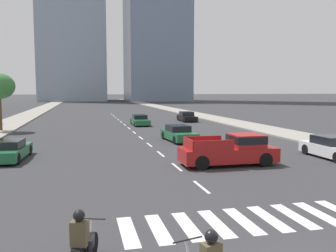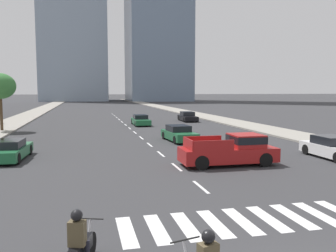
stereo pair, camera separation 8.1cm
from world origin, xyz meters
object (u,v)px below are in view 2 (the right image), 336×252
at_px(sedan_green_3, 9,150).
at_px(street_tree_third, 0,86).
at_px(motorcycle_trailing, 79,248).
at_px(sedan_green_1, 141,120).
at_px(sedan_white_2, 333,148).
at_px(sedan_black_4, 188,117).
at_px(pickup_truck, 232,150).
at_px(sedan_green_0, 179,134).

bearing_deg(sedan_green_3, street_tree_third, 17.20).
distance_m(motorcycle_trailing, sedan_green_1, 33.92).
xyz_separation_m(sedan_white_2, sedan_black_4, (-1.16, 26.81, -0.03)).
distance_m(sedan_green_1, sedan_green_3, 21.82).
distance_m(motorcycle_trailing, sedan_white_2, 17.98).
bearing_deg(pickup_truck, motorcycle_trailing, -127.98).
height_order(pickup_truck, street_tree_third, street_tree_third).
bearing_deg(sedan_green_1, motorcycle_trailing, -10.84).
bearing_deg(sedan_green_1, sedan_green_3, -29.17).
bearing_deg(street_tree_third, pickup_truck, -51.47).
height_order(sedan_green_0, sedan_white_2, sedan_white_2).
height_order(sedan_white_2, street_tree_third, street_tree_third).
relative_size(pickup_truck, sedan_black_4, 1.12).
bearing_deg(motorcycle_trailing, sedan_green_0, -2.72).
height_order(motorcycle_trailing, sedan_black_4, motorcycle_trailing).
height_order(sedan_white_2, sedan_green_3, sedan_white_2).
distance_m(pickup_truck, sedan_green_3, 12.92).
height_order(sedan_green_3, street_tree_third, street_tree_third).
bearing_deg(sedan_white_2, pickup_truck, -85.97).
distance_m(sedan_green_1, street_tree_third, 15.33).
relative_size(sedan_green_0, sedan_black_4, 0.95).
height_order(sedan_green_1, sedan_white_2, sedan_white_2).
height_order(sedan_green_3, sedan_black_4, sedan_black_4).
height_order(pickup_truck, sedan_green_3, pickup_truck).
height_order(pickup_truck, sedan_green_1, pickup_truck).
bearing_deg(sedan_green_3, sedan_green_0, -62.19).
xyz_separation_m(sedan_green_1, street_tree_third, (-14.41, -3.48, 3.91)).
distance_m(sedan_green_0, sedan_green_1, 13.83).
relative_size(motorcycle_trailing, sedan_green_3, 0.47).
xyz_separation_m(pickup_truck, sedan_green_3, (-12.16, 4.35, -0.25)).
bearing_deg(street_tree_third, sedan_green_0, -33.85).
bearing_deg(pickup_truck, sedan_green_3, 161.14).
distance_m(sedan_green_0, sedan_white_2, 11.55).
relative_size(pickup_truck, sedan_green_0, 1.18).
xyz_separation_m(sedan_green_3, street_tree_third, (-3.66, 15.51, 3.91)).
bearing_deg(sedan_white_2, sedan_black_4, -177.35).
height_order(sedan_green_0, sedan_green_1, sedan_green_0).
bearing_deg(sedan_black_4, motorcycle_trailing, -17.38).
bearing_deg(pickup_truck, street_tree_third, 129.36).
relative_size(motorcycle_trailing, pickup_truck, 0.41).
bearing_deg(street_tree_third, motorcycle_trailing, -75.28).
height_order(pickup_truck, sedan_black_4, pickup_truck).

